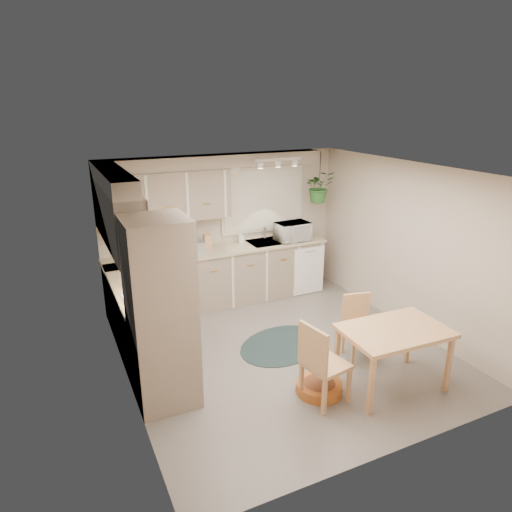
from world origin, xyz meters
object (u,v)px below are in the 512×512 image
object	(u,v)px
chair_left	(326,362)
microwave	(293,230)
chair_back	(361,329)
pet_bed	(319,387)
braided_rug	(282,345)
dining_table	(392,358)

from	to	relation	value
chair_left	microwave	world-z (taller)	microwave
chair_back	chair_left	bearing A→B (deg)	44.57
pet_bed	microwave	distance (m)	3.11
chair_left	chair_back	distance (m)	1.06
chair_left	braided_rug	xyz separation A→B (m)	(0.14, 1.26, -0.48)
dining_table	chair_back	world-z (taller)	chair_back
dining_table	chair_left	bearing A→B (deg)	173.78
chair_left	pet_bed	distance (m)	0.45
dining_table	pet_bed	size ratio (longest dim) A/B	2.22
chair_back	braided_rug	world-z (taller)	chair_back
braided_rug	dining_table	bearing A→B (deg)	-62.55
chair_back	braided_rug	bearing A→B (deg)	-30.28
chair_left	pet_bed	size ratio (longest dim) A/B	1.81
braided_rug	chair_left	bearing A→B (deg)	-96.56
dining_table	chair_back	xyz separation A→B (m)	(0.05, 0.65, 0.05)
chair_back	microwave	distance (m)	2.40
chair_left	microwave	bearing A→B (deg)	147.25
microwave	pet_bed	bearing A→B (deg)	-116.42
dining_table	braided_rug	size ratio (longest dim) A/B	0.91
dining_table	chair_back	size ratio (longest dim) A/B	1.41
pet_bed	microwave	world-z (taller)	microwave
chair_left	chair_back	size ratio (longest dim) A/B	1.15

